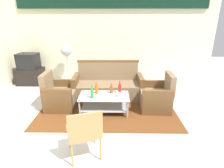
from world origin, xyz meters
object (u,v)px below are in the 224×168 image
at_px(television, 28,61).
at_px(armchair_right, 156,97).
at_px(tv_stand, 31,76).
at_px(bottle_brown, 111,89).
at_px(armchair_left, 60,96).
at_px(bottle_red, 120,89).
at_px(bottle_orange, 97,89).
at_px(pedestal_fan, 67,53).
at_px(cup, 119,95).
at_px(coffee_table, 104,101).
at_px(wicker_chair, 84,131).
at_px(couch, 108,87).
at_px(bottle_green, 92,93).

bearing_deg(television, armchair_right, 161.01).
xyz_separation_m(tv_stand, television, (0.00, 0.00, 0.50)).
relative_size(bottle_brown, tv_stand, 0.29).
relative_size(armchair_left, bottle_red, 2.93).
height_order(armchair_left, bottle_brown, armchair_left).
height_order(bottle_orange, television, television).
bearing_deg(pedestal_fan, cup, -51.13).
height_order(bottle_red, bottle_brown, bottle_red).
distance_m(armchair_left, pedestal_fan, 1.81).
xyz_separation_m(coffee_table, cup, (0.33, -0.07, 0.19)).
bearing_deg(cup, bottle_red, 84.35).
xyz_separation_m(bottle_red, wicker_chair, (-0.55, -1.60, -0.03)).
relative_size(coffee_table, television, 1.73).
relative_size(cup, wicker_chair, 0.12).
bearing_deg(cup, couch, 106.97).
relative_size(bottle_orange, tv_stand, 0.35).
height_order(coffee_table, bottle_green, bottle_green).
xyz_separation_m(couch, bottle_orange, (-0.24, -0.68, 0.20)).
bearing_deg(television, bottle_orange, 148.14).
height_order(armchair_right, cup, armchair_right).
relative_size(couch, coffee_table, 1.65).
height_order(couch, bottle_green, couch).
relative_size(coffee_table, bottle_orange, 3.97).
distance_m(armchair_left, bottle_brown, 1.25).
xyz_separation_m(bottle_red, bottle_brown, (-0.19, 0.00, -0.02)).
distance_m(coffee_table, wicker_chair, 1.49).
bearing_deg(bottle_brown, pedestal_fan, 128.99).
relative_size(armchair_right, bottle_brown, 3.61).
bearing_deg(coffee_table, wicker_chair, -97.99).
bearing_deg(armchair_left, coffee_table, 76.81).
relative_size(armchair_left, bottle_green, 2.89).
height_order(bottle_red, cup, bottle_red).
distance_m(armchair_left, coffee_table, 1.10).
distance_m(bottle_orange, television, 2.87).
height_order(coffee_table, bottle_orange, bottle_orange).
distance_m(bottle_red, bottle_green, 0.66).
height_order(armchair_right, bottle_red, armchair_right).
relative_size(pedestal_fan, wicker_chair, 1.51).
height_order(armchair_left, bottle_orange, armchair_left).
xyz_separation_m(bottle_brown, television, (-2.62, 1.70, 0.26)).
bearing_deg(couch, bottle_green, 70.38).
height_order(armchair_right, bottle_brown, armchair_right).
height_order(armchair_left, bottle_green, armchair_left).
bearing_deg(bottle_red, cup, -95.65).
bearing_deg(armchair_left, couch, 116.13).
relative_size(bottle_brown, bottle_orange, 0.85).
relative_size(coffee_table, bottle_brown, 4.67).
relative_size(tv_stand, pedestal_fan, 0.63).
distance_m(coffee_table, bottle_green, 0.38).
xyz_separation_m(coffee_table, pedestal_fan, (-1.25, 1.89, 0.74)).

